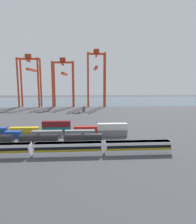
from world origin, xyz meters
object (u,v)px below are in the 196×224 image
object	(u,v)px
gantry_crane_east	(96,73)
gantry_crane_central	(64,77)
passenger_train	(68,148)
shipping_container_9	(57,130)
gantry_crane_west	(30,75)
freight_tank_row	(39,140)
shipping_container_2	(47,134)
shipping_container_1	(13,134)

from	to	relation	value
gantry_crane_east	gantry_crane_central	bearing A→B (deg)	178.73
passenger_train	shipping_container_9	xyz separation A→B (m)	(-7.39, 27.42, -0.84)
gantry_crane_east	gantry_crane_west	bearing A→B (deg)	179.84
freight_tank_row	passenger_train	bearing A→B (deg)	-40.09
freight_tank_row	shipping_container_9	world-z (taller)	freight_tank_row
freight_tank_row	shipping_container_2	xyz separation A→B (m)	(0.60, 11.53, -0.87)
passenger_train	gantry_crane_east	world-z (taller)	gantry_crane_east
shipping_container_2	shipping_container_1	bearing A→B (deg)	180.00
shipping_container_9	gantry_crane_central	distance (m)	100.50
shipping_container_1	passenger_train	bearing A→B (deg)	-41.37
passenger_train	shipping_container_1	world-z (taller)	passenger_train
passenger_train	freight_tank_row	xyz separation A→B (m)	(-10.83, 9.12, 0.02)
freight_tank_row	shipping_container_9	bearing A→B (deg)	79.34
shipping_container_2	gantry_crane_east	world-z (taller)	gantry_crane_east
shipping_container_9	passenger_train	bearing A→B (deg)	-74.92
gantry_crane_central	gantry_crane_east	distance (m)	29.48
passenger_train	shipping_container_1	bearing A→B (deg)	138.63
passenger_train	shipping_container_9	size ratio (longest dim) A/B	5.22
freight_tank_row	shipping_container_2	world-z (taller)	freight_tank_row
passenger_train	gantry_crane_west	xyz separation A→B (m)	(-43.13, 124.16, 25.51)
freight_tank_row	shipping_container_2	distance (m)	11.57
passenger_train	gantry_crane_central	world-z (taller)	gantry_crane_central
shipping_container_1	gantry_crane_west	xyz separation A→B (m)	(-19.69, 103.52, 26.36)
shipping_container_2	shipping_container_9	size ratio (longest dim) A/B	1.00
shipping_container_1	gantry_crane_west	distance (m)	108.62
shipping_container_1	gantry_crane_central	size ratio (longest dim) A/B	0.14
freight_tank_row	shipping_container_2	bearing A→B (deg)	87.04
shipping_container_2	shipping_container_9	world-z (taller)	same
shipping_container_1	shipping_container_9	distance (m)	17.42
shipping_container_1	gantry_crane_west	world-z (taller)	gantry_crane_west
shipping_container_9	gantry_crane_west	bearing A→B (deg)	110.28
gantry_crane_west	gantry_crane_central	distance (m)	29.27
gantry_crane_central	gantry_crane_east	xyz separation A→B (m)	(29.21, -0.65, 3.97)
passenger_train	gantry_crane_west	bearing A→B (deg)	109.16
gantry_crane_west	passenger_train	bearing A→B (deg)	-70.84
passenger_train	freight_tank_row	world-z (taller)	freight_tank_row
gantry_crane_west	gantry_crane_central	bearing A→B (deg)	0.95
shipping_container_1	gantry_crane_east	size ratio (longest dim) A/B	0.12
shipping_container_9	gantry_crane_east	distance (m)	103.23
passenger_train	gantry_crane_central	bearing A→B (deg)	96.37
gantry_crane_east	shipping_container_9	bearing A→B (deg)	-103.21
shipping_container_2	gantry_crane_east	size ratio (longest dim) A/B	0.24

